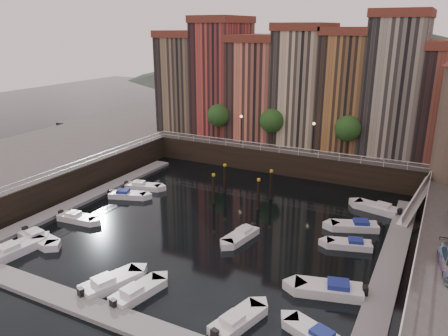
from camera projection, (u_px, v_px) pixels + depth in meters
The scene contains 27 objects.
ground at pixel (222, 221), 43.67m from camera, with size 200.00×200.00×0.00m, color black.
quay_far at pixel (302, 146), 65.18m from camera, with size 80.00×20.00×3.00m, color black.
quay_left at pixel (13, 172), 53.73m from camera, with size 20.00×36.00×3.00m, color black.
dock_left at pixel (92, 195), 49.84m from camera, with size 2.00×28.00×0.35m, color gray.
dock_right at pixel (391, 262), 35.70m from camera, with size 2.00×28.00×0.35m, color gray.
dock_near at pixel (104, 313), 29.25m from camera, with size 30.00×2.00×0.35m, color gray.
mountains at pixel (393, 63), 133.46m from camera, with size 145.00×100.00×18.00m.
far_terrace at pixel (324, 86), 58.71m from camera, with size 48.70×10.30×17.50m.
promenade_trees at pixel (276, 121), 57.61m from camera, with size 21.20×3.20×5.20m.
street_lamps at pixel (276, 128), 56.83m from camera, with size 10.36×0.36×4.18m.
railings at pixel (243, 171), 46.63m from camera, with size 36.08×34.04×0.52m.
gangway at pixel (417, 199), 44.07m from camera, with size 2.78×8.32×3.73m.
mooring_pilings at pixel (242, 187), 48.09m from camera, with size 5.90×4.46×3.78m.
boat_left_0 at pixel (38, 238), 39.24m from camera, with size 4.70×2.39×1.05m.
boat_left_1 at pixel (77, 218), 43.47m from camera, with size 4.35×1.92×0.98m.
boat_left_2 at pixel (127, 195), 49.43m from camera, with size 4.48×2.85×1.01m.
boat_left_3 at pixel (143, 186), 52.06m from camera, with size 4.50×2.66×1.01m.
boat_right_0 at pixel (316, 335), 26.97m from camera, with size 4.31×2.88×0.97m.
boat_right_1 at pixel (330, 289), 31.53m from camera, with size 5.26×3.05×1.18m.
boat_right_2 at pixel (350, 244), 38.25m from camera, with size 4.19×2.51×0.94m.
boat_right_3 at pixel (356, 226), 41.64m from camera, with size 4.70×3.16×1.06m.
boat_right_4 at pixel (378, 208), 45.72m from camera, with size 4.91×2.71×1.10m.
boat_near_0 at pixel (15, 250), 37.17m from camera, with size 2.36×5.21×1.18m.
boat_near_1 at pixel (110, 283), 32.39m from camera, with size 3.19×4.97×1.12m.
boat_near_2 at pixel (137, 292), 31.30m from camera, with size 2.42×4.61×1.03m.
boat_near_3 at pixel (237, 321), 28.26m from camera, with size 2.69×4.60×1.03m.
boat_extra_305 at pixel (241, 236), 39.80m from camera, with size 2.26×4.43×0.99m.
Camera 1 is at (18.52, -35.36, 18.49)m, focal length 35.00 mm.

